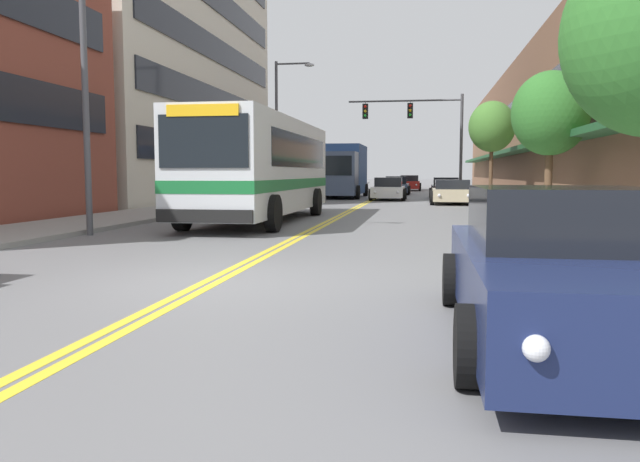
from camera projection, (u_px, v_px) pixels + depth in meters
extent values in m
plane|color=slate|center=(382.00, 195.00, 45.41)|extent=(240.00, 240.00, 0.00)
cube|color=gray|center=(287.00, 193.00, 46.56)|extent=(3.16, 106.00, 0.12)
cube|color=gray|center=(482.00, 194.00, 44.25)|extent=(3.16, 106.00, 0.12)
cube|color=yellow|center=(381.00, 195.00, 45.43)|extent=(0.14, 106.00, 0.01)
cube|color=yellow|center=(383.00, 195.00, 45.39)|extent=(0.14, 106.00, 0.01)
cube|color=black|center=(220.00, 151.00, 36.64)|extent=(0.08, 21.52, 1.40)
cube|color=black|center=(219.00, 101.00, 36.38)|extent=(0.08, 21.52, 1.40)
cube|color=black|center=(219.00, 51.00, 36.11)|extent=(0.08, 21.52, 1.40)
cube|color=black|center=(218.00, 0.00, 35.84)|extent=(0.08, 21.52, 1.40)
cube|color=brown|center=(571.00, 129.00, 42.87)|extent=(8.00, 68.00, 9.17)
cube|color=#1E4C28|center=(502.00, 154.00, 43.77)|extent=(1.10, 61.20, 0.24)
cube|color=black|center=(510.00, 114.00, 43.43)|extent=(0.08, 61.20, 1.40)
cube|color=silver|center=(262.00, 166.00, 20.23)|extent=(2.48, 10.85, 2.90)
cube|color=#196B33|center=(262.00, 184.00, 20.29)|extent=(2.50, 10.87, 0.32)
cube|color=black|center=(266.00, 152.00, 20.72)|extent=(2.51, 8.47, 1.05)
cube|color=black|center=(203.00, 141.00, 14.84)|extent=(2.23, 0.04, 1.28)
cube|color=yellow|center=(202.00, 110.00, 14.76)|extent=(1.79, 0.06, 0.28)
cube|color=black|center=(204.00, 216.00, 14.98)|extent=(2.43, 0.08, 0.32)
cylinder|color=black|center=(182.00, 212.00, 16.94)|extent=(0.30, 1.00, 1.00)
cylinder|color=black|center=(273.00, 213.00, 16.52)|extent=(0.30, 1.00, 1.00)
cylinder|color=black|center=(250.00, 201.00, 23.49)|extent=(0.30, 1.00, 1.00)
cylinder|color=black|center=(316.00, 202.00, 23.08)|extent=(0.30, 1.00, 1.00)
cube|color=black|center=(311.00, 189.00, 40.75)|extent=(1.75, 4.18, 0.65)
cube|color=black|center=(311.00, 180.00, 40.86)|extent=(1.51, 1.84, 0.53)
cylinder|color=black|center=(293.00, 193.00, 39.64)|extent=(0.22, 0.63, 0.63)
cylinder|color=black|center=(321.00, 193.00, 39.35)|extent=(0.22, 0.63, 0.63)
cylinder|color=black|center=(301.00, 192.00, 42.19)|extent=(0.22, 0.63, 0.63)
cylinder|color=black|center=(327.00, 192.00, 41.89)|extent=(0.22, 0.63, 0.63)
sphere|color=silver|center=(295.00, 190.00, 38.77)|extent=(0.16, 0.16, 0.16)
sphere|color=silver|center=(314.00, 190.00, 38.57)|extent=(0.16, 0.16, 0.16)
cube|color=red|center=(307.00, 188.00, 42.91)|extent=(0.18, 0.04, 0.10)
cube|color=red|center=(325.00, 188.00, 42.70)|extent=(0.18, 0.04, 0.10)
cube|color=#B7B7BC|center=(278.00, 194.00, 31.90)|extent=(1.77, 4.18, 0.61)
cube|color=black|center=(278.00, 184.00, 32.01)|extent=(1.52, 1.84, 0.45)
cylinder|color=black|center=(254.00, 198.00, 30.79)|extent=(0.22, 0.63, 0.63)
cylinder|color=black|center=(290.00, 199.00, 30.49)|extent=(0.22, 0.63, 0.63)
cylinder|color=black|center=(267.00, 196.00, 33.33)|extent=(0.22, 0.63, 0.63)
cylinder|color=black|center=(300.00, 197.00, 33.04)|extent=(0.22, 0.63, 0.63)
sphere|color=silver|center=(255.00, 195.00, 29.92)|extent=(0.16, 0.16, 0.16)
sphere|color=silver|center=(280.00, 195.00, 29.72)|extent=(0.16, 0.16, 0.16)
cube|color=red|center=(275.00, 192.00, 34.06)|extent=(0.18, 0.04, 0.10)
cube|color=red|center=(298.00, 193.00, 33.85)|extent=(0.18, 0.04, 0.10)
cube|color=#19234C|center=(564.00, 285.00, 5.78)|extent=(1.85, 4.67, 0.71)
cube|color=black|center=(562.00, 216.00, 5.91)|extent=(1.59, 2.05, 0.55)
cylinder|color=black|center=(470.00, 346.00, 4.54)|extent=(0.22, 0.62, 0.62)
cylinder|color=black|center=(452.00, 279.00, 7.38)|extent=(0.22, 0.62, 0.62)
cylinder|color=black|center=(623.00, 284.00, 7.07)|extent=(0.22, 0.62, 0.62)
sphere|color=silver|center=(536.00, 348.00, 3.57)|extent=(0.16, 0.16, 0.16)
cube|color=red|center=(472.00, 250.00, 8.19)|extent=(0.18, 0.04, 0.10)
cube|color=red|center=(578.00, 252.00, 7.97)|extent=(0.18, 0.04, 0.10)
cube|color=#232328|center=(446.00, 191.00, 38.37)|extent=(1.71, 4.41, 0.64)
cube|color=black|center=(446.00, 181.00, 38.49)|extent=(1.47, 1.94, 0.49)
cylinder|color=black|center=(431.00, 194.00, 37.19)|extent=(0.22, 0.63, 0.63)
cylinder|color=black|center=(461.00, 194.00, 36.90)|extent=(0.22, 0.63, 0.63)
cylinder|color=black|center=(431.00, 193.00, 39.87)|extent=(0.22, 0.63, 0.63)
cylinder|color=black|center=(459.00, 193.00, 39.59)|extent=(0.22, 0.63, 0.63)
sphere|color=silver|center=(436.00, 191.00, 36.28)|extent=(0.16, 0.16, 0.16)
sphere|color=silver|center=(457.00, 191.00, 36.08)|extent=(0.16, 0.16, 0.16)
cube|color=red|center=(435.00, 189.00, 40.65)|extent=(0.18, 0.04, 0.10)
cube|color=red|center=(454.00, 189.00, 40.44)|extent=(0.18, 0.04, 0.10)
cube|color=#BCAD89|center=(452.00, 195.00, 31.54)|extent=(1.94, 4.08, 0.58)
cube|color=black|center=(452.00, 184.00, 31.65)|extent=(1.67, 1.80, 0.46)
cylinder|color=black|center=(432.00, 198.00, 30.47)|extent=(0.22, 0.68, 0.68)
cylinder|color=black|center=(474.00, 198.00, 30.15)|extent=(0.22, 0.68, 0.68)
cylinder|color=black|center=(432.00, 196.00, 32.96)|extent=(0.22, 0.68, 0.68)
cylinder|color=black|center=(470.00, 196.00, 32.63)|extent=(0.22, 0.68, 0.68)
sphere|color=silver|center=(439.00, 195.00, 29.62)|extent=(0.16, 0.16, 0.16)
sphere|color=silver|center=(469.00, 196.00, 29.40)|extent=(0.16, 0.16, 0.16)
cube|color=red|center=(437.00, 193.00, 33.67)|extent=(0.18, 0.04, 0.10)
cube|color=red|center=(464.00, 193.00, 33.44)|extent=(0.18, 0.04, 0.10)
cube|color=maroon|center=(409.00, 185.00, 55.72)|extent=(1.81, 4.22, 0.66)
cube|color=black|center=(410.00, 178.00, 55.83)|extent=(1.55, 1.86, 0.52)
cylinder|color=black|center=(398.00, 187.00, 54.60)|extent=(0.22, 0.69, 0.69)
cylinder|color=black|center=(420.00, 187.00, 54.30)|extent=(0.22, 0.69, 0.69)
cylinder|color=black|center=(400.00, 186.00, 57.17)|extent=(0.22, 0.69, 0.69)
cylinder|color=black|center=(420.00, 186.00, 56.87)|extent=(0.22, 0.69, 0.69)
sphere|color=silver|center=(401.00, 185.00, 53.73)|extent=(0.16, 0.16, 0.16)
sphere|color=silver|center=(416.00, 185.00, 53.52)|extent=(0.16, 0.16, 0.16)
cube|color=red|center=(403.00, 184.00, 57.90)|extent=(0.18, 0.04, 0.10)
cube|color=red|center=(417.00, 184.00, 57.69)|extent=(0.18, 0.04, 0.10)
cube|color=white|center=(388.00, 192.00, 36.43)|extent=(1.79, 4.15, 0.59)
cube|color=black|center=(389.00, 182.00, 36.54)|extent=(1.54, 1.83, 0.53)
cylinder|color=black|center=(371.00, 195.00, 35.33)|extent=(0.22, 0.67, 0.67)
cylinder|color=black|center=(403.00, 195.00, 35.03)|extent=(0.22, 0.67, 0.67)
cylinder|color=black|center=(374.00, 193.00, 37.86)|extent=(0.22, 0.67, 0.67)
cylinder|color=black|center=(405.00, 194.00, 37.56)|extent=(0.22, 0.67, 0.67)
sphere|color=silver|center=(375.00, 192.00, 34.47)|extent=(0.16, 0.16, 0.16)
sphere|color=silver|center=(398.00, 192.00, 34.27)|extent=(0.16, 0.16, 0.16)
cube|color=red|center=(380.00, 190.00, 38.58)|extent=(0.18, 0.04, 0.10)
cube|color=red|center=(401.00, 190.00, 38.37)|extent=(0.18, 0.04, 0.10)
cube|color=#475675|center=(396.00, 188.00, 45.40)|extent=(1.71, 4.38, 0.60)
cube|color=black|center=(397.00, 180.00, 45.52)|extent=(1.47, 1.93, 0.55)
cylinder|color=black|center=(383.00, 191.00, 44.23)|extent=(0.22, 0.64, 0.64)
cylinder|color=black|center=(408.00, 191.00, 43.94)|extent=(0.22, 0.64, 0.64)
cylinder|color=black|center=(385.00, 190.00, 46.90)|extent=(0.22, 0.64, 0.64)
cylinder|color=black|center=(409.00, 190.00, 46.61)|extent=(0.22, 0.64, 0.64)
sphere|color=silver|center=(386.00, 188.00, 43.33)|extent=(0.16, 0.16, 0.16)
sphere|color=silver|center=(404.00, 188.00, 43.13)|extent=(0.16, 0.16, 0.16)
cube|color=red|center=(390.00, 187.00, 47.66)|extent=(0.18, 0.04, 0.10)
cube|color=red|center=(406.00, 187.00, 47.46)|extent=(0.18, 0.04, 0.10)
cube|color=#475675|center=(338.00, 174.00, 37.18)|extent=(2.23, 2.31, 2.57)
cube|color=black|center=(335.00, 166.00, 35.98)|extent=(1.89, 0.04, 1.13)
cube|color=#335699|center=(346.00, 169.00, 40.93)|extent=(2.27, 5.39, 3.12)
cylinder|color=black|center=(319.00, 192.00, 37.47)|extent=(0.28, 0.84, 0.84)
cylinder|color=black|center=(357.00, 192.00, 37.09)|extent=(0.28, 0.84, 0.84)
cylinder|color=black|center=(332.00, 190.00, 42.84)|extent=(0.28, 0.84, 0.84)
cylinder|color=black|center=(366.00, 190.00, 42.46)|extent=(0.28, 0.84, 0.84)
cylinder|color=#47474C|center=(461.00, 147.00, 37.84)|extent=(0.18, 0.18, 6.32)
cylinder|color=#47474C|center=(405.00, 101.00, 38.14)|extent=(6.88, 0.11, 0.11)
cube|color=black|center=(410.00, 111.00, 38.14)|extent=(0.34, 0.26, 0.92)
sphere|color=red|center=(410.00, 106.00, 37.96)|extent=(0.18, 0.18, 0.18)
sphere|color=yellow|center=(410.00, 110.00, 37.98)|extent=(0.18, 0.18, 0.18)
sphere|color=green|center=(410.00, 115.00, 38.01)|extent=(0.18, 0.18, 0.18)
cylinder|color=black|center=(410.00, 102.00, 38.09)|extent=(0.02, 0.02, 0.14)
cube|color=black|center=(365.00, 111.00, 38.59)|extent=(0.34, 0.26, 0.92)
sphere|color=red|center=(365.00, 107.00, 38.41)|extent=(0.18, 0.18, 0.18)
sphere|color=yellow|center=(365.00, 111.00, 38.43)|extent=(0.18, 0.18, 0.18)
sphere|color=green|center=(365.00, 116.00, 38.46)|extent=(0.18, 0.18, 0.18)
cylinder|color=black|center=(365.00, 103.00, 38.54)|extent=(0.02, 0.02, 0.14)
cylinder|color=#47474C|center=(84.00, 62.00, 15.33)|extent=(0.16, 0.16, 8.60)
cylinder|color=#47474C|center=(277.00, 132.00, 35.35)|extent=(0.16, 0.16, 7.82)
cylinder|color=#47474C|center=(293.00, 64.00, 34.85)|extent=(1.90, 0.10, 0.10)
ellipsoid|color=#B2B2B7|center=(309.00, 65.00, 34.70)|extent=(0.56, 0.28, 0.20)
cylinder|color=brown|center=(548.00, 180.00, 22.11)|extent=(0.27, 0.27, 2.39)
ellipsoid|color=#2D6B28|center=(550.00, 113.00, 21.89)|extent=(2.69, 2.69, 2.96)
cylinder|color=brown|center=(491.00, 173.00, 33.44)|extent=(0.20, 0.20, 2.87)
ellipsoid|color=#42752D|center=(492.00, 127.00, 33.21)|extent=(2.46, 2.46, 2.70)
cylinder|color=yellow|center=(551.00, 221.00, 14.57)|extent=(0.25, 0.25, 0.67)
sphere|color=yellow|center=(552.00, 204.00, 14.53)|extent=(0.22, 0.22, 0.22)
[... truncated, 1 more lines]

